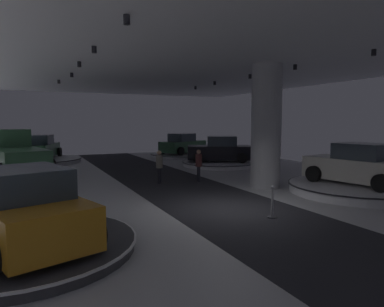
# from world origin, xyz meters

# --- Properties ---
(ground) EXTENTS (24.00, 44.00, 0.06)m
(ground) POSITION_xyz_m (0.00, 0.00, -0.02)
(ground) COLOR #B2B2B7
(ceiling_with_spotlights) EXTENTS (24.00, 44.00, 0.39)m
(ceiling_with_spotlights) POSITION_xyz_m (0.00, 0.00, 5.55)
(ceiling_with_spotlights) COLOR silver
(column_right) EXTENTS (1.34, 1.34, 5.50)m
(column_right) POSITION_xyz_m (3.47, 2.70, 2.75)
(column_right) COLOR #ADADB2
(column_right) RESTS_ON ground
(display_platform_far_left) EXTENTS (5.68, 5.68, 0.24)m
(display_platform_far_left) POSITION_xyz_m (-6.75, 10.30, 0.13)
(display_platform_far_left) COLOR #333338
(display_platform_far_left) RESTS_ON ground
(pickup_truck_far_left) EXTENTS (3.60, 5.64, 2.30)m
(pickup_truck_far_left) POSITION_xyz_m (-6.82, 10.61, 1.17)
(pickup_truck_far_left) COLOR #2D5638
(pickup_truck_far_left) RESTS_ON display_platform_far_left
(display_platform_deep_left) EXTENTS (5.61, 5.61, 0.30)m
(display_platform_deep_left) POSITION_xyz_m (-5.40, 17.18, 0.17)
(display_platform_deep_left) COLOR #B7B7BC
(display_platform_deep_left) RESTS_ON ground
(display_car_deep_left) EXTENTS (3.15, 4.54, 1.71)m
(display_car_deep_left) POSITION_xyz_m (-5.41, 17.15, 1.07)
(display_car_deep_left) COLOR #2D5638
(display_car_deep_left) RESTS_ON display_platform_deep_left
(display_platform_far_right) EXTENTS (4.99, 4.99, 0.29)m
(display_platform_far_right) POSITION_xyz_m (5.42, 10.23, 0.16)
(display_platform_far_right) COLOR silver
(display_platform_far_right) RESTS_ON ground
(display_car_far_right) EXTENTS (4.56, 3.59, 1.71)m
(display_car_far_right) POSITION_xyz_m (5.44, 10.22, 1.05)
(display_car_far_right) COLOR black
(display_car_far_right) RESTS_ON display_platform_far_right
(display_platform_near_left) EXTENTS (4.98, 4.98, 0.26)m
(display_platform_near_left) POSITION_xyz_m (-6.34, -1.40, 0.15)
(display_platform_near_left) COLOR #333338
(display_platform_near_left) RESTS_ON ground
(display_car_near_left) EXTENTS (3.16, 4.54, 1.71)m
(display_car_near_left) POSITION_xyz_m (-6.33, -1.42, 1.02)
(display_car_near_left) COLOR #B77519
(display_car_near_left) RESTS_ON display_platform_near_left
(display_platform_near_right) EXTENTS (5.60, 5.60, 0.38)m
(display_platform_near_right) POSITION_xyz_m (6.15, 0.00, 0.21)
(display_platform_near_right) COLOR silver
(display_platform_near_right) RESTS_ON ground
(display_car_near_right) EXTENTS (2.82, 4.46, 1.71)m
(display_car_near_right) POSITION_xyz_m (6.16, -0.03, 1.14)
(display_car_near_right) COLOR silver
(display_car_near_right) RESTS_ON display_platform_near_right
(display_platform_deep_right) EXTENTS (5.54, 5.54, 0.25)m
(display_platform_deep_right) POSITION_xyz_m (5.75, 17.02, 0.14)
(display_platform_deep_right) COLOR #B7B7BC
(display_platform_deep_right) RESTS_ON ground
(display_car_deep_right) EXTENTS (4.57, 3.52, 1.71)m
(display_car_deep_right) POSITION_xyz_m (5.73, 17.01, 1.01)
(display_car_deep_right) COLOR #2D5638
(display_car_deep_right) RESTS_ON display_platform_deep_right
(visitor_walking_near) EXTENTS (0.32, 0.32, 1.59)m
(visitor_walking_near) POSITION_xyz_m (-0.54, 5.66, 0.91)
(visitor_walking_near) COLOR black
(visitor_walking_near) RESTS_ON ground
(visitor_walking_far) EXTENTS (0.32, 0.32, 1.59)m
(visitor_walking_far) POSITION_xyz_m (1.41, 5.33, 0.91)
(visitor_walking_far) COLOR black
(visitor_walking_far) RESTS_ON ground
(stanchion_a) EXTENTS (0.28, 0.28, 1.01)m
(stanchion_a) POSITION_xyz_m (0.54, -1.49, 0.37)
(stanchion_a) COLOR #333338
(stanchion_a) RESTS_ON ground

